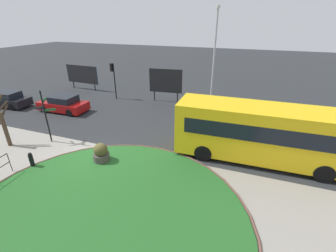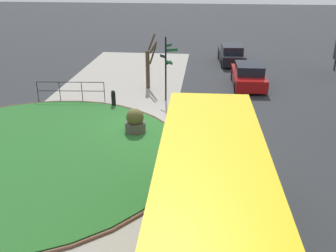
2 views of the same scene
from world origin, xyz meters
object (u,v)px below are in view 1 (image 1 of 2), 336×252
(traffic_light_near, at_px, (113,73))
(planter_near_signpost, at_px, (101,154))
(signpost_directional, at_px, (45,113))
(bus_yellow, at_px, (263,133))
(bollard_foreground, at_px, (31,160))
(car_near_lane, at_px, (63,104))
(street_tree_bare, at_px, (4,124))
(lamppost_tall, at_px, (214,57))
(billboard_left, at_px, (166,81))
(car_far_lane, at_px, (7,99))
(billboard_right, at_px, (82,75))

(traffic_light_near, height_order, planter_near_signpost, traffic_light_near)
(signpost_directional, relative_size, bus_yellow, 0.37)
(bollard_foreground, relative_size, car_near_lane, 0.21)
(bollard_foreground, distance_m, planter_near_signpost, 3.77)
(bus_yellow, height_order, street_tree_bare, street_tree_bare)
(traffic_light_near, xyz_separation_m, lamppost_tall, (9.85, 0.58, 1.93))
(bus_yellow, distance_m, billboard_left, 11.97)
(bus_yellow, distance_m, planter_near_signpost, 9.27)
(signpost_directional, distance_m, street_tree_bare, 2.62)
(car_far_lane, distance_m, billboard_right, 7.94)
(billboard_right, bearing_deg, bus_yellow, -21.62)
(planter_near_signpost, bearing_deg, billboard_left, 91.41)
(billboard_left, bearing_deg, signpost_directional, -118.62)
(car_near_lane, xyz_separation_m, car_far_lane, (-5.91, -0.77, -0.00))
(billboard_right, bearing_deg, car_near_lane, -62.76)
(bus_yellow, distance_m, billboard_right, 21.34)
(lamppost_tall, distance_m, billboard_left, 5.21)
(traffic_light_near, height_order, billboard_left, traffic_light_near)
(car_near_lane, relative_size, traffic_light_near, 1.22)
(car_near_lane, bearing_deg, car_far_lane, 6.40)
(billboard_left, bearing_deg, car_far_lane, -160.55)
(car_far_lane, height_order, billboard_right, billboard_right)
(signpost_directional, height_order, billboard_right, signpost_directional)
(bollard_foreground, relative_size, billboard_left, 0.29)
(car_far_lane, bearing_deg, traffic_light_near, -149.73)
(lamppost_tall, bearing_deg, car_near_lane, -156.23)
(signpost_directional, distance_m, bus_yellow, 13.44)
(traffic_light_near, bearing_deg, lamppost_tall, -173.21)
(billboard_right, height_order, street_tree_bare, street_tree_bare)
(signpost_directional, relative_size, traffic_light_near, 1.00)
(billboard_right, height_order, planter_near_signpost, billboard_right)
(signpost_directional, bearing_deg, billboard_left, 67.37)
(bollard_foreground, height_order, car_far_lane, car_far_lane)
(bus_yellow, height_order, billboard_right, bus_yellow)
(traffic_light_near, relative_size, planter_near_signpost, 3.03)
(billboard_left, bearing_deg, car_near_lane, -149.39)
(car_near_lane, distance_m, traffic_light_near, 5.66)
(planter_near_signpost, relative_size, street_tree_bare, 0.35)
(lamppost_tall, bearing_deg, traffic_light_near, -176.60)
(traffic_light_near, bearing_deg, planter_near_signpost, 121.32)
(bus_yellow, bearing_deg, traffic_light_near, 151.83)
(signpost_directional, distance_m, lamppost_tall, 13.77)
(bus_yellow, height_order, car_near_lane, bus_yellow)
(lamppost_tall, bearing_deg, billboard_right, 175.68)
(planter_near_signpost, height_order, street_tree_bare, street_tree_bare)
(signpost_directional, relative_size, planter_near_signpost, 3.03)
(bus_yellow, bearing_deg, street_tree_bare, -167.61)
(signpost_directional, xyz_separation_m, bollard_foreground, (1.34, -2.74, -1.57))
(lamppost_tall, bearing_deg, billboard_left, 176.13)
(signpost_directional, xyz_separation_m, traffic_light_near, (-0.94, 9.60, 0.59))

